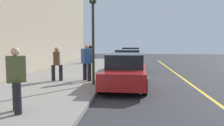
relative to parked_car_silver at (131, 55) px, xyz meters
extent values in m
plane|color=#333335|center=(10.89, -0.20, -0.76)|extent=(56.00, 56.00, 0.00)
cube|color=gray|center=(10.89, -3.50, -0.68)|extent=(28.00, 4.60, 0.15)
cube|color=gold|center=(10.89, 3.00, -0.75)|extent=(28.00, 0.14, 0.01)
cube|color=white|center=(8.93, -0.90, -0.65)|extent=(6.86, 0.56, 0.22)
cylinder|color=black|center=(1.47, 0.80, -0.44)|extent=(0.65, 0.24, 0.64)
cylinder|color=black|center=(1.43, -0.88, -0.44)|extent=(0.65, 0.24, 0.64)
cylinder|color=black|center=(-1.30, 0.87, -0.44)|extent=(0.65, 0.24, 0.64)
cylinder|color=black|center=(-1.34, -0.81, -0.44)|extent=(0.65, 0.24, 0.64)
cube|color=#B7BABF|center=(0.06, 0.00, -0.17)|extent=(4.51, 1.91, 0.64)
cube|color=black|center=(-0.16, 0.00, 0.45)|extent=(2.36, 1.66, 0.60)
cylinder|color=black|center=(8.25, 0.64, -0.44)|extent=(0.64, 0.23, 0.64)
cylinder|color=black|center=(8.21, -1.04, -0.44)|extent=(0.64, 0.23, 0.64)
cylinder|color=black|center=(5.44, 0.70, -0.44)|extent=(0.64, 0.23, 0.64)
cylinder|color=black|center=(5.40, -0.98, -0.44)|extent=(0.64, 0.23, 0.64)
cube|color=maroon|center=(6.83, -0.17, -0.17)|extent=(4.59, 1.90, 0.64)
cube|color=black|center=(6.60, -0.17, 0.45)|extent=(2.40, 1.65, 0.60)
cylinder|color=black|center=(13.95, 0.63, -0.44)|extent=(0.65, 0.24, 0.64)
cylinder|color=black|center=(13.88, -1.05, -0.44)|extent=(0.65, 0.24, 0.64)
cylinder|color=black|center=(11.04, 0.74, -0.44)|extent=(0.65, 0.24, 0.64)
cylinder|color=black|center=(10.98, -0.94, -0.44)|extent=(0.65, 0.24, 0.64)
cube|color=maroon|center=(12.46, -0.15, -0.17)|extent=(4.76, 1.97, 0.64)
cube|color=black|center=(12.23, -0.15, 0.45)|extent=(2.50, 1.69, 0.60)
cylinder|color=black|center=(11.87, -3.71, -0.22)|extent=(0.18, 0.18, 0.78)
cylinder|color=black|center=(11.80, -3.35, -0.22)|extent=(0.18, 0.18, 0.78)
cube|color=brown|center=(11.83, -3.53, 0.50)|extent=(0.49, 0.36, 0.66)
sphere|color=tan|center=(11.83, -3.53, 0.93)|extent=(0.21, 0.21, 0.21)
cylinder|color=black|center=(16.75, -3.04, -0.19)|extent=(0.19, 0.19, 0.83)
cylinder|color=black|center=(17.08, -2.83, -0.19)|extent=(0.19, 0.19, 0.83)
cube|color=brown|center=(16.91, -2.93, 0.57)|extent=(0.51, 0.56, 0.70)
sphere|color=#D8AD8C|center=(16.91, -2.93, 1.04)|extent=(0.23, 0.23, 0.23)
cylinder|color=black|center=(1.75, -3.66, -0.19)|extent=(0.19, 0.19, 0.83)
cylinder|color=black|center=(2.06, -3.90, -0.19)|extent=(0.19, 0.19, 0.83)
cube|color=black|center=(1.90, -3.78, 0.57)|extent=(0.53, 0.56, 0.71)
sphere|color=tan|center=(1.90, -3.78, 1.04)|extent=(0.23, 0.23, 0.23)
cylinder|color=black|center=(11.55, -2.20, -0.18)|extent=(0.20, 0.20, 0.85)
cylinder|color=black|center=(11.84, -1.92, -0.18)|extent=(0.20, 0.20, 0.85)
cube|color=#335193|center=(11.70, -2.06, 0.61)|extent=(0.56, 0.57, 0.73)
sphere|color=#D8AD8C|center=(11.70, -2.06, 1.09)|extent=(0.24, 0.24, 0.24)
cylinder|color=#2D2D19|center=(12.69, -1.57, 1.18)|extent=(0.12, 0.12, 3.58)
sphere|color=green|center=(12.84, -1.57, 3.09)|extent=(0.14, 0.14, 0.14)
cube|color=#471E19|center=(2.27, -3.75, -0.34)|extent=(0.34, 0.22, 0.53)
cylinder|color=#4C4C4C|center=(2.27, -3.75, 0.10)|extent=(0.03, 0.03, 0.36)
camera|label=1|loc=(22.70, 0.15, 1.28)|focal=36.67mm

